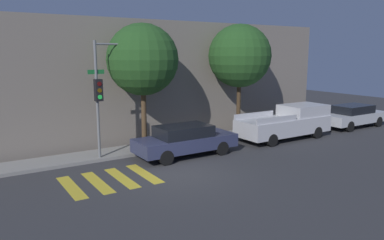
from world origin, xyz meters
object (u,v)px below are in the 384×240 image
(sedan_near_corner, at_px, (185,140))
(pickup_truck, at_px, (288,122))
(sedan_middle, at_px, (353,115))
(tree_near_corner, at_px, (143,60))
(traffic_light_pole, at_px, (105,82))
(tree_midblock, at_px, (240,56))

(sedan_near_corner, relative_size, pickup_truck, 0.86)
(sedan_middle, bearing_deg, sedan_near_corner, -180.00)
(sedan_near_corner, distance_m, tree_near_corner, 4.12)
(sedan_middle, bearing_deg, traffic_light_pole, 175.28)
(sedan_near_corner, height_order, tree_near_corner, tree_near_corner)
(sedan_near_corner, xyz_separation_m, sedan_middle, (12.21, 0.00, -0.00))
(sedan_middle, xyz_separation_m, tree_near_corner, (-13.33, 1.84, 3.51))
(pickup_truck, relative_size, tree_midblock, 0.89)
(sedan_near_corner, relative_size, tree_near_corner, 0.78)
(sedan_near_corner, height_order, tree_midblock, tree_midblock)
(tree_near_corner, bearing_deg, traffic_light_pole, -164.12)
(sedan_near_corner, xyz_separation_m, tree_midblock, (4.56, 1.84, 3.65))
(pickup_truck, bearing_deg, tree_midblock, 135.97)
(traffic_light_pole, relative_size, tree_near_corner, 0.86)
(tree_midblock, bearing_deg, pickup_truck, -44.03)
(sedan_near_corner, distance_m, tree_midblock, 6.13)
(sedan_near_corner, height_order, sedan_middle, sedan_near_corner)
(sedan_middle, relative_size, tree_midblock, 0.77)
(sedan_near_corner, height_order, pickup_truck, pickup_truck)
(pickup_truck, height_order, tree_midblock, tree_midblock)
(pickup_truck, distance_m, tree_near_corner, 8.50)
(tree_midblock, bearing_deg, sedan_near_corner, -158.05)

